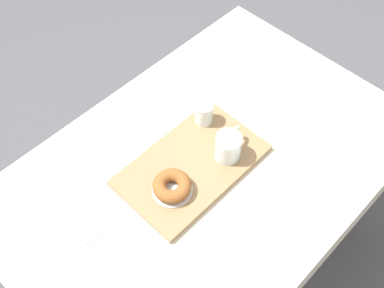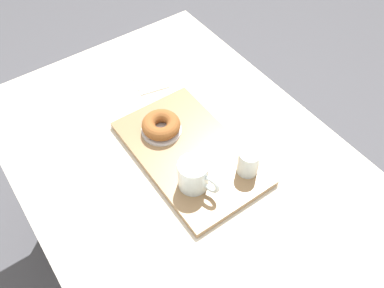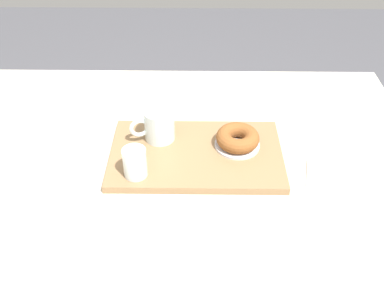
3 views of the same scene
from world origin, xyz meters
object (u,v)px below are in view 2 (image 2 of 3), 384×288
(dining_table, at_px, (190,185))
(donut_plate_left, at_px, (163,130))
(serving_tray, at_px, (190,153))
(tea_mug_left, at_px, (194,176))
(water_glass_near, at_px, (248,163))
(sugar_donut_left, at_px, (162,124))
(paper_napkin, at_px, (151,81))

(dining_table, bearing_deg, donut_plate_left, 178.55)
(serving_tray, bearing_deg, dining_table, -33.21)
(tea_mug_left, height_order, water_glass_near, tea_mug_left)
(serving_tray, distance_m, water_glass_near, 0.19)
(dining_table, xyz_separation_m, sugar_donut_left, (-0.16, 0.00, 0.15))
(serving_tray, xyz_separation_m, tea_mug_left, (0.11, -0.06, 0.05))
(donut_plate_left, bearing_deg, tea_mug_left, -9.48)
(water_glass_near, distance_m, paper_napkin, 0.51)
(tea_mug_left, height_order, sugar_donut_left, tea_mug_left)
(tea_mug_left, bearing_deg, water_glass_near, 72.09)
(donut_plate_left, distance_m, paper_napkin, 0.26)
(donut_plate_left, bearing_deg, dining_table, -1.45)
(dining_table, bearing_deg, sugar_donut_left, 178.55)
(dining_table, xyz_separation_m, tea_mug_left, (0.06, -0.03, 0.16))
(water_glass_near, height_order, paper_napkin, water_glass_near)
(serving_tray, xyz_separation_m, water_glass_near, (0.16, 0.09, 0.05))
(donut_plate_left, height_order, paper_napkin, donut_plate_left)
(serving_tray, bearing_deg, donut_plate_left, -168.45)
(serving_tray, bearing_deg, water_glass_near, 31.05)
(water_glass_near, distance_m, donut_plate_left, 0.30)
(tea_mug_left, distance_m, sugar_donut_left, 0.23)
(paper_napkin, bearing_deg, donut_plate_left, -22.52)
(dining_table, relative_size, sugar_donut_left, 11.42)
(tea_mug_left, relative_size, paper_napkin, 1.19)
(dining_table, distance_m, water_glass_near, 0.23)
(sugar_donut_left, bearing_deg, serving_tray, 11.55)
(water_glass_near, bearing_deg, paper_napkin, -177.70)
(tea_mug_left, xyz_separation_m, donut_plate_left, (-0.22, 0.04, -0.04))
(serving_tray, bearing_deg, paper_napkin, 168.09)
(dining_table, xyz_separation_m, serving_tray, (-0.04, 0.03, 0.11))
(serving_tray, xyz_separation_m, paper_napkin, (-0.35, 0.07, -0.01))
(sugar_donut_left, distance_m, paper_napkin, 0.26)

